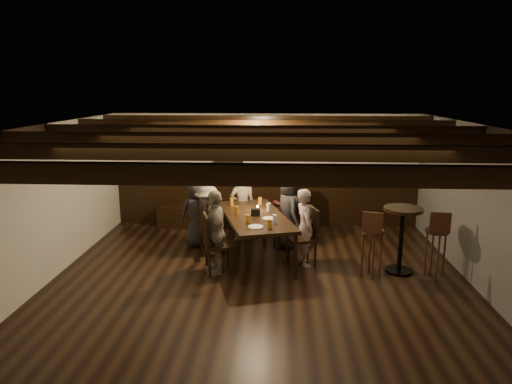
# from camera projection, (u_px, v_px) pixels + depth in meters

# --- Properties ---
(room) EXTENTS (7.00, 7.00, 7.00)m
(room) POSITION_uv_depth(u_px,v_px,m) (249.00, 188.00, 8.61)
(room) COLOR black
(room) RESTS_ON ground
(dining_table) EXTENTS (1.52, 2.32, 0.80)m
(dining_table) POSITION_uv_depth(u_px,v_px,m) (255.00, 218.00, 7.84)
(dining_table) COLOR black
(dining_table) RESTS_ON floor
(chair_left_near) EXTENTS (0.54, 0.54, 0.95)m
(chair_left_near) POSITION_uv_depth(u_px,v_px,m) (210.00, 238.00, 8.20)
(chair_left_near) COLOR black
(chair_left_near) RESTS_ON floor
(chair_left_far) EXTENTS (0.56, 0.56, 0.98)m
(chair_left_far) POSITION_uv_depth(u_px,v_px,m) (218.00, 255.00, 7.35)
(chair_left_far) COLOR black
(chair_left_far) RESTS_ON floor
(chair_right_near) EXTENTS (0.52, 0.52, 0.92)m
(chair_right_near) POSITION_uv_depth(u_px,v_px,m) (287.00, 233.00, 8.53)
(chair_right_near) COLOR black
(chair_right_near) RESTS_ON floor
(chair_right_far) EXTENTS (0.56, 0.56, 0.98)m
(chair_right_far) POSITION_uv_depth(u_px,v_px,m) (303.00, 248.00, 7.67)
(chair_right_far) COLOR black
(chair_right_far) RESTS_ON floor
(person_bench_left) EXTENTS (0.71, 0.56, 1.27)m
(person_bench_left) POSITION_uv_depth(u_px,v_px,m) (197.00, 213.00, 8.51)
(person_bench_left) COLOR #2A292C
(person_bench_left) RESTS_ON floor
(person_bench_centre) EXTENTS (0.57, 0.45, 1.36)m
(person_bench_centre) POSITION_uv_depth(u_px,v_px,m) (243.00, 206.00, 8.85)
(person_bench_centre) COLOR gray
(person_bench_centre) RESTS_ON floor
(person_bench_right) EXTENTS (0.79, 0.69, 1.38)m
(person_bench_right) POSITION_uv_depth(u_px,v_px,m) (289.00, 205.00, 8.90)
(person_bench_right) COLOR #511C1F
(person_bench_right) RESTS_ON floor
(person_left_near) EXTENTS (0.68, 0.91, 1.26)m
(person_left_near) POSITION_uv_depth(u_px,v_px,m) (208.00, 220.00, 8.12)
(person_left_near) COLOR gray
(person_left_near) RESTS_ON floor
(person_left_far) EXTENTS (0.55, 0.86, 1.37)m
(person_left_far) POSITION_uv_depth(u_px,v_px,m) (215.00, 232.00, 7.26)
(person_left_far) COLOR gray
(person_left_far) RESTS_ON floor
(person_right_near) EXTENTS (0.62, 0.78, 1.39)m
(person_right_near) POSITION_uv_depth(u_px,v_px,m) (289.00, 211.00, 8.44)
(person_right_near) COLOR #28292B
(person_right_near) RESTS_ON floor
(person_right_far) EXTENTS (0.44, 0.55, 1.31)m
(person_right_far) POSITION_uv_depth(u_px,v_px,m) (305.00, 227.00, 7.60)
(person_right_far) COLOR #AF9B94
(person_right_far) RESTS_ON floor
(pint_a) EXTENTS (0.07, 0.07, 0.14)m
(pint_a) POSITION_uv_depth(u_px,v_px,m) (232.00, 202.00, 8.41)
(pint_a) COLOR #BF7219
(pint_a) RESTS_ON dining_table
(pint_b) EXTENTS (0.07, 0.07, 0.14)m
(pint_b) POSITION_uv_depth(u_px,v_px,m) (260.00, 201.00, 8.48)
(pint_b) COLOR #BF7219
(pint_b) RESTS_ON dining_table
(pint_c) EXTENTS (0.07, 0.07, 0.14)m
(pint_c) POSITION_uv_depth(u_px,v_px,m) (237.00, 210.00, 7.84)
(pint_c) COLOR #BF7219
(pint_c) RESTS_ON dining_table
(pint_d) EXTENTS (0.07, 0.07, 0.14)m
(pint_d) POSITION_uv_depth(u_px,v_px,m) (269.00, 207.00, 8.06)
(pint_d) COLOR silver
(pint_d) RESTS_ON dining_table
(pint_e) EXTENTS (0.07, 0.07, 0.14)m
(pint_e) POSITION_uv_depth(u_px,v_px,m) (248.00, 219.00, 7.33)
(pint_e) COLOR #BF7219
(pint_e) RESTS_ON dining_table
(pint_f) EXTENTS (0.07, 0.07, 0.14)m
(pint_f) POSITION_uv_depth(u_px,v_px,m) (275.00, 219.00, 7.33)
(pint_f) COLOR silver
(pint_f) RESTS_ON dining_table
(pint_g) EXTENTS (0.07, 0.07, 0.14)m
(pint_g) POSITION_uv_depth(u_px,v_px,m) (270.00, 224.00, 7.06)
(pint_g) COLOR #BF7219
(pint_g) RESTS_ON dining_table
(plate_near) EXTENTS (0.24, 0.24, 0.01)m
(plate_near) POSITION_uv_depth(u_px,v_px,m) (256.00, 227.00, 7.12)
(plate_near) COLOR white
(plate_near) RESTS_ON dining_table
(plate_far) EXTENTS (0.24, 0.24, 0.01)m
(plate_far) POSITION_uv_depth(u_px,v_px,m) (269.00, 218.00, 7.58)
(plate_far) COLOR white
(plate_far) RESTS_ON dining_table
(condiment_caddy) EXTENTS (0.15, 0.10, 0.12)m
(condiment_caddy) POSITION_uv_depth(u_px,v_px,m) (256.00, 212.00, 7.76)
(condiment_caddy) COLOR black
(condiment_caddy) RESTS_ON dining_table
(candle) EXTENTS (0.05, 0.05, 0.05)m
(candle) POSITION_uv_depth(u_px,v_px,m) (258.00, 209.00, 8.13)
(candle) COLOR beige
(candle) RESTS_ON dining_table
(high_top_table) EXTENTS (0.61, 0.61, 1.08)m
(high_top_table) POSITION_uv_depth(u_px,v_px,m) (402.00, 230.00, 7.27)
(high_top_table) COLOR black
(high_top_table) RESTS_ON floor
(bar_stool_left) EXTENTS (0.37, 0.38, 1.10)m
(bar_stool_left) POSITION_uv_depth(u_px,v_px,m) (371.00, 252.00, 7.17)
(bar_stool_left) COLOR #3D2313
(bar_stool_left) RESTS_ON floor
(bar_stool_right) EXTENTS (0.35, 0.37, 1.10)m
(bar_stool_right) POSITION_uv_depth(u_px,v_px,m) (435.00, 252.00, 7.16)
(bar_stool_right) COLOR #3D2313
(bar_stool_right) RESTS_ON floor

